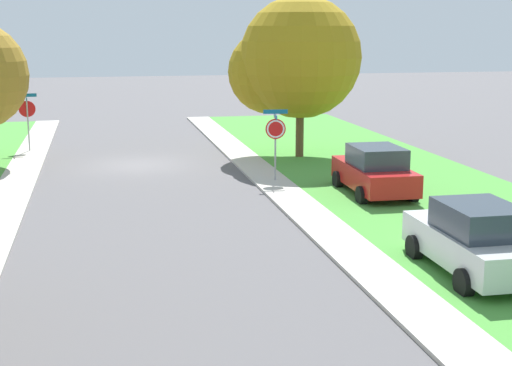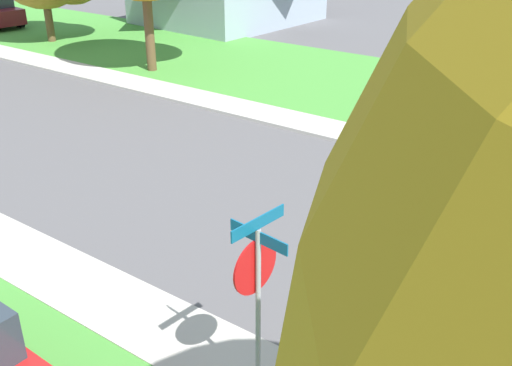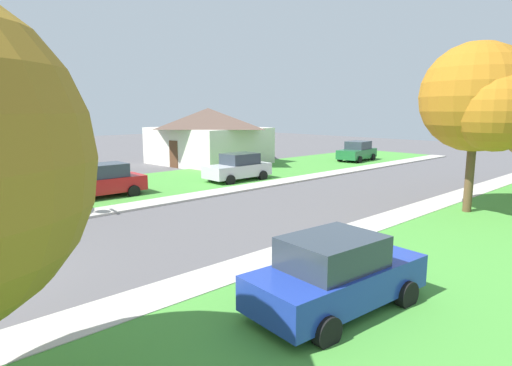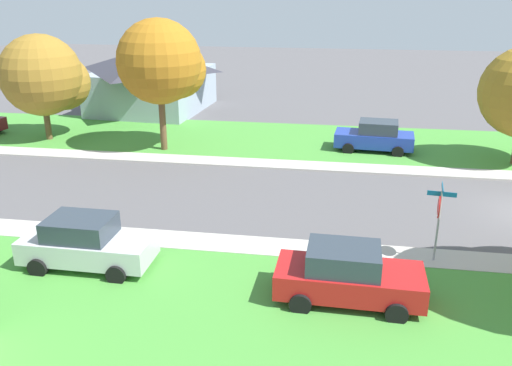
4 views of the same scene
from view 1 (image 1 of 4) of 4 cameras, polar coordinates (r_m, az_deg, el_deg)
The scene contains 8 objects.
ground_plane at distance 31.88m, azimuth -9.06°, elevation 1.38°, with size 120.00×120.00×0.00m, color #565456.
sidewalk_west at distance 21.10m, azimuth 5.73°, elevation -3.79°, with size 1.40×56.00×0.10m, color #B7B2A8.
lawn_west at distance 22.95m, azimuth 16.99°, elevation -3.00°, with size 8.00×56.00×0.08m, color #479338.
stop_sign_near_corner at distance 36.05m, azimuth -17.28°, elevation 5.23°, with size 0.92×0.92×2.77m.
stop_sign_far_corner at distance 27.60m, azimuth 1.52°, elevation 3.88°, with size 0.92×0.92×2.77m.
car_silver_kerbside_mid at distance 18.06m, azimuth 16.61°, elevation -4.22°, with size 2.08×4.32×1.76m.
car_red_far_down_street at distance 25.89m, azimuth 9.17°, elevation 0.92°, with size 2.12×4.34×1.76m.
tree_corner_large at distance 32.92m, azimuth 2.85°, elevation 9.41°, with size 5.76×5.36×7.17m.
Camera 1 is at (1.60, 31.32, 5.73)m, focal length 51.67 mm.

